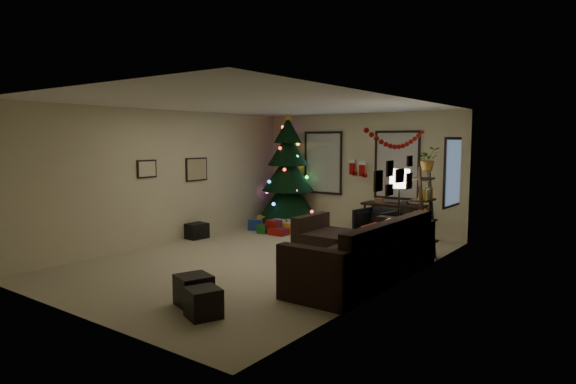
{
  "coord_description": "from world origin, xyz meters",
  "views": [
    {
      "loc": [
        5.38,
        -6.59,
        2.09
      ],
      "look_at": [
        0.1,
        0.6,
        1.15
      ],
      "focal_mm": 30.68,
      "sensor_mm": 36.0,
      "label": 1
    }
  ],
  "objects_px": {
    "bookshelf": "(426,215)",
    "sofa": "(358,255)",
    "desk": "(394,208)",
    "christmas_tree": "(288,177)",
    "desk_chair": "(377,225)"
  },
  "relations": [
    {
      "from": "christmas_tree",
      "to": "sofa",
      "type": "height_order",
      "value": "christmas_tree"
    },
    {
      "from": "desk",
      "to": "bookshelf",
      "type": "xyz_separation_m",
      "value": [
        1.29,
        -1.55,
        0.15
      ]
    },
    {
      "from": "christmas_tree",
      "to": "bookshelf",
      "type": "bearing_deg",
      "value": -19.36
    },
    {
      "from": "christmas_tree",
      "to": "desk",
      "type": "bearing_deg",
      "value": 2.92
    },
    {
      "from": "bookshelf",
      "to": "sofa",
      "type": "bearing_deg",
      "value": -108.25
    },
    {
      "from": "christmas_tree",
      "to": "bookshelf",
      "type": "distance_m",
      "value": 4.28
    },
    {
      "from": "desk_chair",
      "to": "christmas_tree",
      "type": "bearing_deg",
      "value": 178.89
    },
    {
      "from": "desk",
      "to": "bookshelf",
      "type": "relative_size",
      "value": 0.82
    },
    {
      "from": "christmas_tree",
      "to": "desk",
      "type": "distance_m",
      "value": 2.79
    },
    {
      "from": "christmas_tree",
      "to": "desk",
      "type": "relative_size",
      "value": 2.12
    },
    {
      "from": "desk",
      "to": "desk_chair",
      "type": "xyz_separation_m",
      "value": [
        -0.08,
        -0.65,
        -0.3
      ]
    },
    {
      "from": "desk",
      "to": "desk_chair",
      "type": "relative_size",
      "value": 1.95
    },
    {
      "from": "christmas_tree",
      "to": "sofa",
      "type": "distance_m",
      "value": 4.67
    },
    {
      "from": "christmas_tree",
      "to": "sofa",
      "type": "xyz_separation_m",
      "value": [
        3.53,
        -2.93,
        -0.88
      ]
    },
    {
      "from": "sofa",
      "to": "bookshelf",
      "type": "xyz_separation_m",
      "value": [
        0.5,
        1.52,
        0.49
      ]
    }
  ]
}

